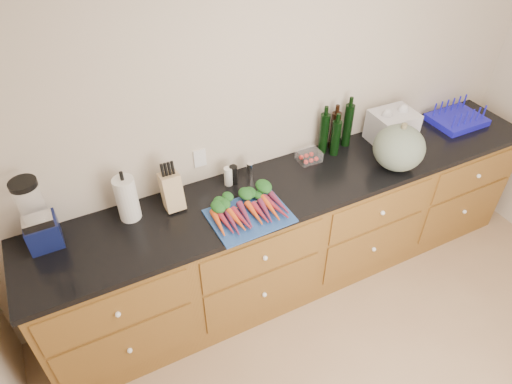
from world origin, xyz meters
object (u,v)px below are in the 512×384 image
squash (399,148)px  knife_block (172,191)px  blender_appliance (37,218)px  tomato_box (309,156)px  paper_towel (127,199)px  dish_rack (457,118)px  cutting_board (249,216)px  carrots (246,208)px

squash → knife_block: 1.51m
blender_appliance → tomato_box: 1.74m
paper_towel → tomato_box: size_ratio=1.83×
tomato_box → knife_block: bearing=-178.3°
dish_rack → paper_towel: bearing=178.2°
paper_towel → knife_block: paper_towel is taller
cutting_board → squash: (1.11, 0.00, 0.15)m
dish_rack → tomato_box: bearing=176.0°
paper_towel → tomato_box: 1.26m
carrots → blender_appliance: (-1.11, 0.28, 0.16)m
tomato_box → carrots: bearing=-155.1°
knife_block → cutting_board: bearing=-39.0°
squash → dish_rack: 0.85m
squash → tomato_box: 0.60m
tomato_box → cutting_board: bearing=-152.1°
carrots → knife_block: knife_block is taller
squash → cutting_board: bearing=-179.8°
cutting_board → blender_appliance: (-1.11, 0.32, 0.19)m
squash → paper_towel: squash is taller
carrots → tomato_box: carrots is taller
blender_appliance → tomato_box: bearing=0.4°
carrots → squash: bearing=-1.9°
squash → blender_appliance: (-2.22, 0.31, 0.04)m
tomato_box → squash: bearing=-33.8°
carrots → blender_appliance: bearing=166.1°
blender_appliance → tomato_box: (1.73, 0.01, -0.16)m
knife_block → paper_towel: bearing=175.6°
squash → dish_rack: squash is taller
blender_appliance → carrots: bearing=-13.9°
paper_towel → tomato_box: (1.26, 0.01, -0.11)m
paper_towel → squash: bearing=-10.3°
carrots → paper_towel: paper_towel is taller
squash → knife_block: squash is taller
cutting_board → dish_rack: size_ratio=1.20×
knife_block → dish_rack: knife_block is taller
blender_appliance → tomato_box: blender_appliance is taller
cutting_board → tomato_box: bearing=27.9°
carrots → tomato_box: bearing=24.9°
squash → tomato_box: squash is taller
cutting_board → tomato_box: tomato_box is taller
squash → paper_towel: 1.77m
squash → carrots: bearing=178.1°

